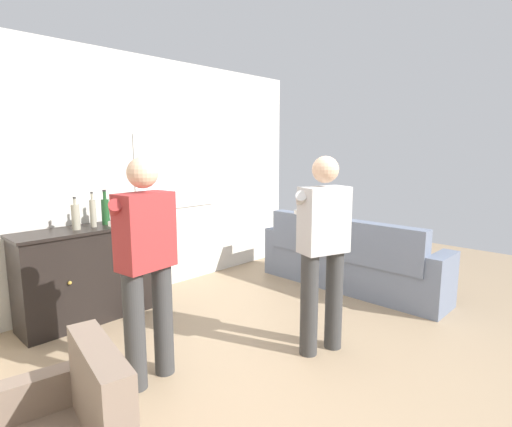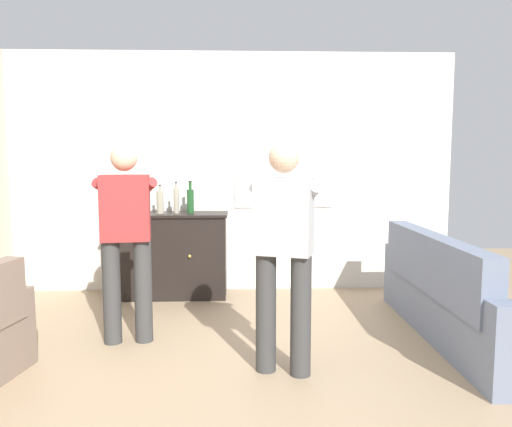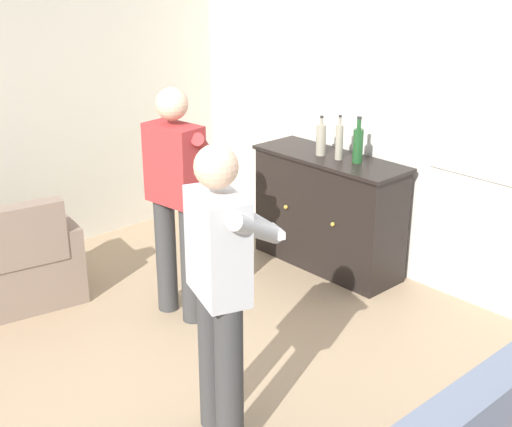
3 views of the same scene
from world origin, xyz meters
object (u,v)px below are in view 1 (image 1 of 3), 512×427
at_px(bottle_wine_green, 93,213).
at_px(person_standing_left, 145,260).
at_px(bottle_liquor_amber, 105,211).
at_px(person_standing_right, 322,245).
at_px(bottle_spirits_clear, 76,217).
at_px(sideboard_cabinet, 87,274).
at_px(couch, 348,263).

distance_m(bottle_wine_green, person_standing_left, 1.43).
relative_size(bottle_liquor_amber, person_standing_right, 0.22).
distance_m(bottle_liquor_amber, bottle_spirits_clear, 0.34).
relative_size(bottle_wine_green, person_standing_right, 0.21).
relative_size(bottle_liquor_amber, bottle_spirits_clear, 1.13).
xyz_separation_m(sideboard_cabinet, bottle_liquor_amber, (0.25, 0.03, 0.62)).
bearing_deg(bottle_liquor_amber, person_standing_right, -67.70).
height_order(bottle_wine_green, person_standing_right, person_standing_right).
bearing_deg(bottle_liquor_amber, bottle_spirits_clear, -169.55).
relative_size(couch, bottle_wine_green, 6.68).
xyz_separation_m(bottle_liquor_amber, person_standing_right, (0.87, -2.11, -0.16)).
relative_size(bottle_liquor_amber, person_standing_left, 0.22).
distance_m(couch, person_standing_left, 2.85).
distance_m(couch, person_standing_right, 1.75).
height_order(bottle_liquor_amber, person_standing_left, person_standing_left).
height_order(sideboard_cabinet, bottle_wine_green, bottle_wine_green).
bearing_deg(couch, bottle_liquor_amber, 148.34).
bearing_deg(bottle_wine_green, sideboard_cabinet, 172.66).
bearing_deg(bottle_liquor_amber, bottle_wine_green, -163.33).
xyz_separation_m(sideboard_cabinet, bottle_wine_green, (0.10, -0.01, 0.62)).
xyz_separation_m(bottle_liquor_amber, person_standing_left, (-0.40, -1.45, -0.16)).
relative_size(person_standing_left, person_standing_right, 1.00).
relative_size(bottle_spirits_clear, person_standing_right, 0.19).
distance_m(sideboard_cabinet, bottle_wine_green, 0.63).
bearing_deg(sideboard_cabinet, person_standing_left, -96.24).
distance_m(couch, bottle_wine_green, 3.00).
height_order(bottle_spirits_clear, person_standing_left, person_standing_left).
height_order(sideboard_cabinet, person_standing_right, person_standing_right).
height_order(couch, sideboard_cabinet, sideboard_cabinet).
height_order(bottle_liquor_amber, person_standing_right, person_standing_right).
xyz_separation_m(bottle_wine_green, person_standing_left, (-0.25, -1.40, -0.17)).
relative_size(sideboard_cabinet, bottle_liquor_amber, 3.68).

